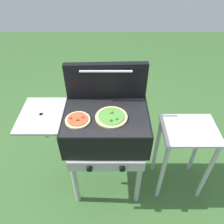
# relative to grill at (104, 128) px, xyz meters

# --- Properties ---
(ground_plane) EXTENTS (8.00, 8.00, 0.00)m
(ground_plane) POSITION_rel_grill_xyz_m (0.01, 0.00, -0.76)
(ground_plane) COLOR #38602D
(grill) EXTENTS (0.96, 0.53, 0.90)m
(grill) POSITION_rel_grill_xyz_m (0.00, 0.00, 0.00)
(grill) COLOR black
(grill) RESTS_ON ground_plane
(grill_lid_open) EXTENTS (0.63, 0.09, 0.30)m
(grill_lid_open) POSITION_rel_grill_xyz_m (0.01, 0.22, 0.30)
(grill_lid_open) COLOR black
(grill_lid_open) RESTS_ON grill
(pizza_veggie) EXTENTS (0.23, 0.23, 0.04)m
(pizza_veggie) POSITION_rel_grill_xyz_m (0.05, -0.03, 0.15)
(pizza_veggie) COLOR #E0C17F
(pizza_veggie) RESTS_ON grill
(pizza_pepperoni) EXTENTS (0.18, 0.18, 0.03)m
(pizza_pepperoni) POSITION_rel_grill_xyz_m (-0.19, -0.07, 0.15)
(pizza_pepperoni) COLOR beige
(pizza_pepperoni) RESTS_ON grill
(prep_table) EXTENTS (0.44, 0.36, 0.74)m
(prep_table) POSITION_rel_grill_xyz_m (0.67, 0.00, -0.22)
(prep_table) COLOR #B2B2B7
(prep_table) RESTS_ON ground_plane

